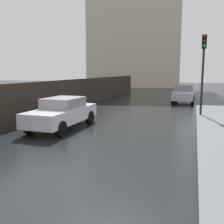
# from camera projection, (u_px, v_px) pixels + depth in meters

# --- Properties ---
(car_white_near_kerb) EXTENTS (1.83, 4.35, 1.42)m
(car_white_near_kerb) POSITION_uv_depth(u_px,v_px,m) (62.00, 113.00, 12.08)
(car_white_near_kerb) COLOR silver
(car_white_near_kerb) RESTS_ON ground
(car_silver_mid_road) EXTENTS (1.79, 4.61, 1.52)m
(car_silver_mid_road) POSITION_uv_depth(u_px,v_px,m) (184.00, 93.00, 22.16)
(car_silver_mid_road) COLOR #B2B5BA
(car_silver_mid_road) RESTS_ON ground
(traffic_light) EXTENTS (0.26, 0.39, 4.49)m
(traffic_light) POSITION_uv_depth(u_px,v_px,m) (203.00, 60.00, 14.67)
(traffic_light) COLOR black
(traffic_light) RESTS_ON sidewalk_strip
(distant_tower) EXTENTS (16.52, 13.14, 34.75)m
(distant_tower) POSITION_uv_depth(u_px,v_px,m) (135.00, 3.00, 45.17)
(distant_tower) COLOR beige
(distant_tower) RESTS_ON ground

